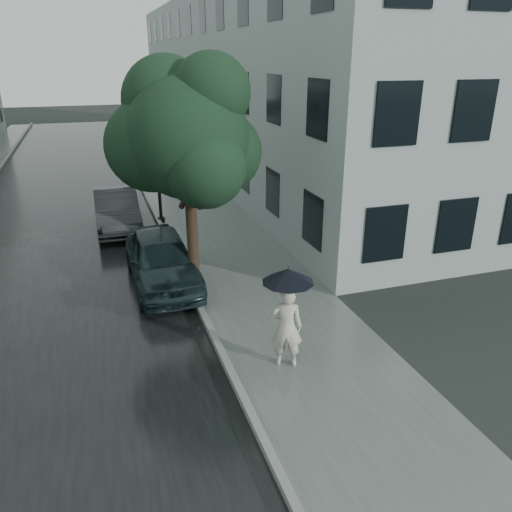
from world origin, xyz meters
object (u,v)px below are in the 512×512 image
object	(u,v)px
lamp_post	(152,148)
car_far	(117,210)
pedestrian	(286,327)
car_near	(162,259)
street_tree	(186,135)

from	to	relation	value
lamp_post	car_far	distance (m)	2.55
pedestrian	car_far	distance (m)	10.35
lamp_post	car_far	xyz separation A→B (m)	(-1.44, -0.20, -2.09)
lamp_post	car_far	world-z (taller)	lamp_post
pedestrian	car_near	size ratio (longest dim) A/B	0.40
street_tree	car_far	xyz separation A→B (m)	(-1.59, 5.89, -3.40)
lamp_post	car_far	size ratio (longest dim) A/B	1.15
pedestrian	lamp_post	size ratio (longest dim) A/B	0.35
pedestrian	car_far	size ratio (longest dim) A/B	0.41
pedestrian	lamp_post	distance (m)	10.46
car_near	pedestrian	bearing A→B (deg)	-70.12
street_tree	car_near	world-z (taller)	street_tree
car_far	street_tree	bearing A→B (deg)	-74.62
car_near	street_tree	bearing A→B (deg)	-38.99
street_tree	car_far	size ratio (longest dim) A/B	1.41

